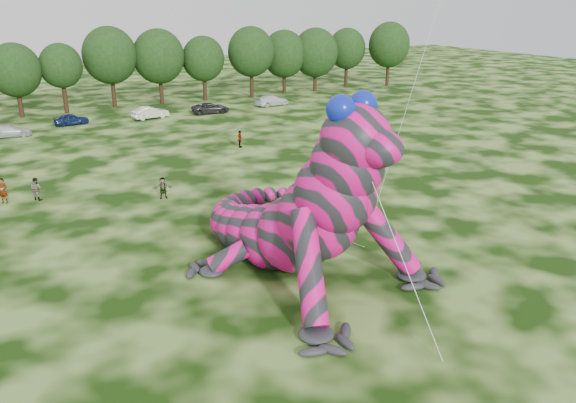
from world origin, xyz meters
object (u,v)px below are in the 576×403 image
at_px(tree_17, 389,54).
at_px(car_6, 211,108).
at_px(tree_9, 62,78).
at_px(inflatable_gecko, 275,178).
at_px(tree_16, 347,57).
at_px(spectator_0, 3,191).
at_px(tree_15, 315,60).
at_px(spectator_1, 36,189).
at_px(tree_13, 251,62).
at_px(tree_14, 284,61).
at_px(spectator_3, 240,139).
at_px(car_4, 71,119).
at_px(car_3, 9,131).
at_px(tree_8, 16,81).
at_px(car_7, 272,100).
at_px(tree_11, 159,67).
at_px(car_5, 150,113).
at_px(spectator_5, 163,188).
at_px(tree_10, 111,67).
at_px(tree_12, 204,68).

bearing_deg(tree_17, car_6, -166.38).
bearing_deg(tree_9, inflatable_gecko, -86.24).
bearing_deg(tree_17, tree_16, 157.37).
bearing_deg(spectator_0, tree_16, 65.46).
bearing_deg(tree_15, spectator_1, -142.39).
relative_size(tree_13, tree_14, 1.08).
relative_size(inflatable_gecko, tree_16, 2.14).
bearing_deg(spectator_3, inflatable_gecko, -161.92).
bearing_deg(inflatable_gecko, car_4, 77.55).
bearing_deg(car_3, tree_8, -6.62).
relative_size(car_3, car_7, 0.91).
height_order(tree_14, spectator_3, tree_14).
relative_size(inflatable_gecko, tree_9, 2.31).
bearing_deg(tree_8, tree_15, 1.05).
distance_m(tree_16, tree_17, 7.06).
relative_size(tree_17, spectator_0, 5.54).
bearing_deg(tree_11, spectator_0, -122.48).
relative_size(tree_17, car_7, 2.12).
bearing_deg(car_3, tree_9, -29.16).
xyz_separation_m(tree_11, tree_15, (24.69, -0.42, -0.22)).
distance_m(tree_15, tree_16, 7.16).
distance_m(tree_9, car_4, 8.79).
bearing_deg(tree_14, tree_17, -6.36).
bearing_deg(spectator_3, spectator_0, 144.85).
xyz_separation_m(tree_14, spectator_0, (-41.50, -34.80, -3.77)).
relative_size(tree_8, car_7, 1.84).
bearing_deg(tree_8, tree_11, 3.84).
bearing_deg(tree_16, tree_9, -177.39).
relative_size(car_5, car_6, 0.93).
xyz_separation_m(car_4, spectator_3, (12.85, -18.93, 0.18)).
bearing_deg(tree_17, tree_11, 177.70).
bearing_deg(car_6, spectator_3, 174.99).
xyz_separation_m(tree_13, spectator_1, (-33.03, -33.54, -4.23)).
distance_m(tree_9, spectator_0, 34.81).
bearing_deg(tree_8, tree_16, 2.75).
bearing_deg(car_6, car_3, 102.06).
relative_size(tree_13, spectator_5, 6.37).
xyz_separation_m(tree_11, car_7, (12.67, -8.92, -4.33)).
height_order(tree_10, tree_14, tree_10).
distance_m(tree_12, car_3, 29.00).
xyz_separation_m(inflatable_gecko, car_6, (12.68, 42.42, -4.35)).
bearing_deg(tree_8, tree_17, -0.33).
relative_size(car_5, car_7, 0.91).
distance_m(inflatable_gecko, tree_12, 54.22).
distance_m(tree_11, tree_13, 13.39).
xyz_separation_m(tree_12, car_3, (-26.33, -11.51, -3.85)).
height_order(tree_9, car_7, tree_9).
relative_size(tree_11, tree_15, 1.05).
xyz_separation_m(tree_10, spectator_5, (-5.13, -39.09, -4.46)).
distance_m(tree_12, car_6, 10.65).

